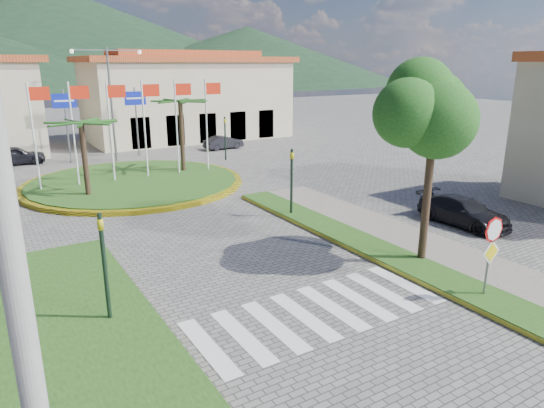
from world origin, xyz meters
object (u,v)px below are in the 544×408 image
roundabout_island (134,182)px  utility_pole (14,278)px  deciduous_tree (434,118)px  car_side_right (463,211)px  stop_sign (491,244)px  car_dark_a (14,155)px  car_dark_b (224,142)px

roundabout_island → utility_pole: utility_pole is taller
deciduous_tree → car_side_right: deciduous_tree is taller
stop_sign → utility_pole: size_ratio=0.29×
roundabout_island → utility_pole: bearing=-108.8°
car_dark_a → car_side_right: (15.86, -25.22, -0.06)m
car_dark_a → car_side_right: car_dark_a is taller
deciduous_tree → car_dark_a: size_ratio=1.72×
roundabout_island → car_dark_b: size_ratio=3.78×
stop_sign → car_dark_a: size_ratio=0.67×
roundabout_island → car_dark_b: (10.00, 8.44, 0.38)m
car_side_right → car_dark_b: bearing=88.7°
car_side_right → utility_pole: bearing=-160.8°
car_dark_b → car_dark_a: bearing=77.9°
deciduous_tree → utility_pole: utility_pole is taller
utility_pole → car_dark_b: bearing=60.1°
car_dark_a → car_dark_b: (15.50, -1.78, -0.12)m
deciduous_tree → car_side_right: 6.96m
car_dark_b → car_side_right: bearing=175.3°
utility_pole → car_dark_a: utility_pole is taller
roundabout_island → deciduous_tree: deciduous_tree is taller
stop_sign → car_side_right: stop_sign is taller
car_dark_a → utility_pole: bearing=175.5°
stop_sign → car_side_right: 7.52m
roundabout_island → stop_sign: roundabout_island is taller
car_side_right → roundabout_island: bearing=122.5°
stop_sign → car_dark_a: (-10.40, 30.26, -1.12)m
utility_pole → car_side_right: (17.86, 7.00, -3.88)m
deciduous_tree → car_side_right: size_ratio=1.60×
roundabout_island → stop_sign: (4.90, -20.04, 1.62)m
stop_sign → car_side_right: bearing=42.7°
utility_pole → car_dark_a: (2.00, 32.22, -3.82)m
roundabout_island → car_dark_a: bearing=118.3°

